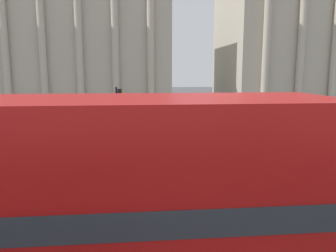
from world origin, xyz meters
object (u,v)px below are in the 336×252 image
(double_decker_bus, at_px, (27,208))
(plaza_building_left, at_px, (71,44))
(pedestrian_grey, at_px, (270,116))
(pedestrian_white, at_px, (133,114))
(plaza_building_right, at_px, (317,45))
(traffic_light_near, at_px, (30,143))
(traffic_light_mid, at_px, (118,113))
(pedestrian_olive, at_px, (99,152))

(double_decker_bus, xyz_separation_m, plaza_building_left, (-7.20, 43.04, 6.22))
(pedestrian_grey, xyz_separation_m, pedestrian_white, (-12.05, 2.69, -0.02))
(double_decker_bus, xyz_separation_m, plaza_building_right, (28.91, 42.06, 6.30))
(plaza_building_left, height_order, pedestrian_white, plaza_building_left)
(double_decker_bus, height_order, traffic_light_near, double_decker_bus)
(traffic_light_near, distance_m, pedestrian_white, 18.99)
(double_decker_bus, height_order, plaza_building_left, plaza_building_left)
(traffic_light_mid, relative_size, pedestrian_white, 2.43)
(pedestrian_olive, height_order, pedestrian_grey, pedestrian_grey)
(traffic_light_mid, distance_m, pedestrian_grey, 16.38)
(plaza_building_left, distance_m, pedestrian_white, 21.86)
(double_decker_bus, bearing_deg, traffic_light_near, 101.18)
(plaza_building_right, height_order, traffic_light_near, plaza_building_right)
(traffic_light_near, height_order, pedestrian_white, traffic_light_near)
(traffic_light_near, distance_m, pedestrian_olive, 4.63)
(double_decker_bus, relative_size, pedestrian_white, 6.67)
(double_decker_bus, relative_size, traffic_light_near, 3.08)
(plaza_building_right, distance_m, pedestrian_white, 33.32)
(pedestrian_olive, bearing_deg, plaza_building_left, -108.44)
(traffic_light_mid, bearing_deg, double_decker_bus, -94.85)
(plaza_building_left, distance_m, pedestrian_grey, 30.69)
(pedestrian_olive, bearing_deg, traffic_light_near, 34.06)
(plaza_building_left, relative_size, pedestrian_white, 17.26)
(traffic_light_near, height_order, traffic_light_mid, traffic_light_mid)
(traffic_light_mid, bearing_deg, traffic_light_near, -115.88)
(plaza_building_left, bearing_deg, pedestrian_grey, -45.37)
(plaza_building_left, height_order, pedestrian_olive, plaza_building_left)
(traffic_light_near, height_order, pedestrian_olive, traffic_light_near)
(plaza_building_right, xyz_separation_m, traffic_light_near, (-30.69, -36.11, -6.39))
(double_decker_bus, bearing_deg, pedestrian_white, 80.75)
(plaza_building_left, relative_size, plaza_building_right, 1.00)
(double_decker_bus, distance_m, pedestrian_grey, 25.85)
(double_decker_bus, height_order, pedestrian_olive, double_decker_bus)
(pedestrian_white, bearing_deg, traffic_light_near, 126.08)
(traffic_light_near, relative_size, pedestrian_white, 2.17)
(double_decker_bus, distance_m, plaza_building_right, 51.42)
(plaza_building_right, distance_m, pedestrian_olive, 43.83)
(plaza_building_right, relative_size, pedestrian_white, 17.28)
(double_decker_bus, xyz_separation_m, pedestrian_white, (1.63, 24.58, -1.48))
(plaza_building_left, xyz_separation_m, pedestrian_grey, (20.87, -21.15, -7.69))
(plaza_building_right, xyz_separation_m, pedestrian_white, (-27.28, -17.48, -7.79))
(double_decker_bus, bearing_deg, traffic_light_mid, 79.69)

